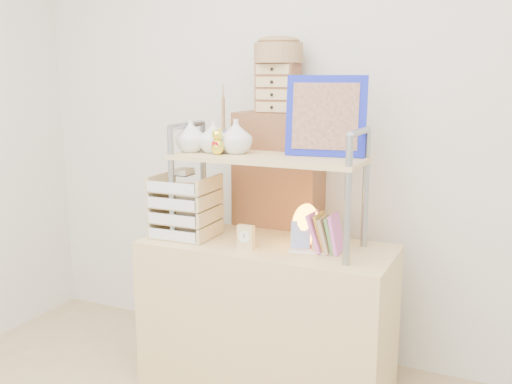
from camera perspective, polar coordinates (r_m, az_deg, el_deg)
room_shell at (r=1.91m, az=-8.93°, el=16.21°), size 3.42×3.41×2.61m
desk at (r=2.86m, az=1.06°, el=-12.40°), size 1.20×0.50×0.75m
cabinet at (r=3.11m, az=2.26°, el=-4.53°), size 0.46×0.25×1.35m
hutch at (r=2.68m, az=-0.36°, el=4.21°), size 0.92×0.34×0.79m
letter_tray at (r=2.84m, az=-7.22°, el=-1.74°), size 0.29×0.27×0.34m
salt_lamp at (r=2.66m, az=5.04°, el=-3.31°), size 0.14×0.13×0.21m
desk_clock at (r=2.64m, az=-1.03°, el=-4.51°), size 0.08×0.04×0.11m
postcard_stand at (r=2.61m, az=5.44°, el=-5.17°), size 0.20×0.10×0.14m
drawer_chest at (r=2.97m, az=2.22°, el=10.35°), size 0.20×0.16×0.25m
woven_basket at (r=2.98m, az=2.26°, el=13.72°), size 0.25×0.25×0.10m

